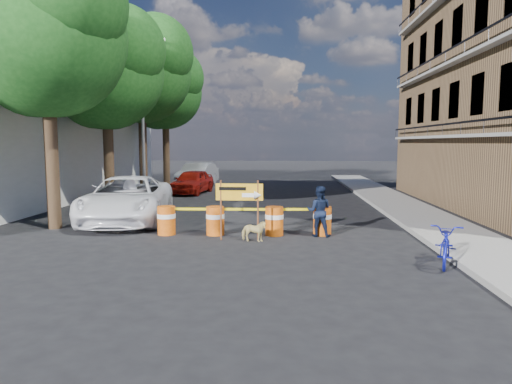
# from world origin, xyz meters

# --- Properties ---
(ground) EXTENTS (120.00, 120.00, 0.00)m
(ground) POSITION_xyz_m (0.00, 0.00, 0.00)
(ground) COLOR black
(ground) RESTS_ON ground
(sidewalk_east) EXTENTS (2.40, 40.00, 0.15)m
(sidewalk_east) POSITION_xyz_m (6.20, 6.00, 0.07)
(sidewalk_east) COLOR gray
(sidewalk_east) RESTS_ON ground
(white_building) EXTENTS (8.00, 22.00, 6.00)m
(white_building) POSITION_xyz_m (-13.00, 10.00, 3.00)
(white_building) COLOR silver
(white_building) RESTS_ON ground
(tree_near) EXTENTS (5.46, 5.20, 9.15)m
(tree_near) POSITION_xyz_m (-6.73, 2.00, 6.36)
(tree_near) COLOR #332316
(tree_near) RESTS_ON ground
(tree_mid_a) EXTENTS (5.25, 5.00, 8.68)m
(tree_mid_a) POSITION_xyz_m (-6.74, 7.00, 6.01)
(tree_mid_a) COLOR #332316
(tree_mid_a) RESTS_ON ground
(tree_mid_b) EXTENTS (5.67, 5.40, 9.62)m
(tree_mid_b) POSITION_xyz_m (-6.73, 12.00, 6.71)
(tree_mid_b) COLOR #332316
(tree_mid_b) RESTS_ON ground
(tree_far) EXTENTS (5.04, 4.80, 8.84)m
(tree_far) POSITION_xyz_m (-6.74, 17.00, 6.22)
(tree_far) COLOR #332316
(tree_far) RESTS_ON ground
(streetlamp) EXTENTS (1.25, 0.18, 8.00)m
(streetlamp) POSITION_xyz_m (-5.93, 9.50, 4.38)
(streetlamp) COLOR gray
(streetlamp) RESTS_ON ground
(barrel_far_left) EXTENTS (0.58, 0.58, 0.90)m
(barrel_far_left) POSITION_xyz_m (-2.75, 1.19, 0.47)
(barrel_far_left) COLOR #C3470B
(barrel_far_left) RESTS_ON ground
(barrel_mid_left) EXTENTS (0.58, 0.58, 0.90)m
(barrel_mid_left) POSITION_xyz_m (-1.20, 1.23, 0.47)
(barrel_mid_left) COLOR #C3470B
(barrel_mid_left) RESTS_ON ground
(barrel_mid_right) EXTENTS (0.58, 0.58, 0.90)m
(barrel_mid_right) POSITION_xyz_m (0.66, 1.27, 0.47)
(barrel_mid_right) COLOR #C3470B
(barrel_mid_right) RESTS_ON ground
(barrel_far_right) EXTENTS (0.58, 0.58, 0.90)m
(barrel_far_right) POSITION_xyz_m (2.16, 1.39, 0.47)
(barrel_far_right) COLOR #C3470B
(barrel_far_right) RESTS_ON ground
(detour_sign) EXTENTS (1.40, 0.26, 1.80)m
(detour_sign) POSITION_xyz_m (-0.19, 0.45, 1.31)
(detour_sign) COLOR #592D19
(detour_sign) RESTS_ON ground
(pedestrian) EXTENTS (0.87, 0.73, 1.57)m
(pedestrian) POSITION_xyz_m (2.04, 1.20, 0.79)
(pedestrian) COLOR black
(pedestrian) RESTS_ON ground
(bicycle) EXTENTS (1.00, 1.21, 1.97)m
(bicycle) POSITION_xyz_m (4.80, -1.96, 0.99)
(bicycle) COLOR #1419A3
(bicycle) RESTS_ON ground
(dog) EXTENTS (0.80, 0.45, 0.64)m
(dog) POSITION_xyz_m (0.07, 0.30, 0.32)
(dog) COLOR #DFCC80
(dog) RESTS_ON ground
(suv_white) EXTENTS (3.48, 6.25, 1.65)m
(suv_white) POSITION_xyz_m (-4.80, 3.50, 0.83)
(suv_white) COLOR white
(suv_white) RESTS_ON ground
(sedan_red) EXTENTS (2.17, 4.23, 1.38)m
(sedan_red) POSITION_xyz_m (-4.26, 12.84, 0.69)
(sedan_red) COLOR maroon
(sedan_red) RESTS_ON ground
(sedan_silver) EXTENTS (2.26, 4.90, 1.56)m
(sedan_silver) POSITION_xyz_m (-4.80, 17.37, 0.78)
(sedan_silver) COLOR #ADAEB4
(sedan_silver) RESTS_ON ground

